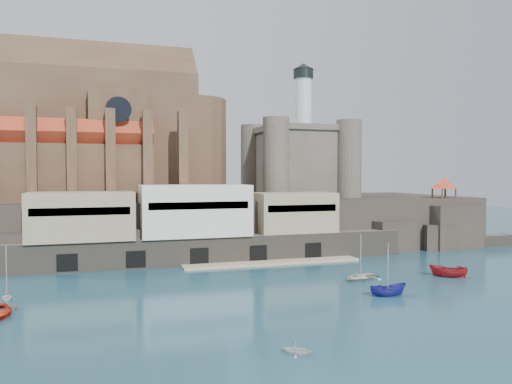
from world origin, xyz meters
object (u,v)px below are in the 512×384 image
Objects in this scene: church at (105,137)px; boat_1 at (297,354)px; boat_2 at (388,296)px; pavilion at (444,184)px; castle_keep at (298,158)px.

boat_1 is (14.13, -63.85, -22.13)m from church.
church is 9.97× the size of boat_2.
church is at bearing 166.52° from pavilion.
boat_1 is at bearing -77.52° from church.
boat_2 is (-8.03, -48.13, -18.31)m from castle_keep.
boat_1 is (-26.08, -63.08, -18.31)m from castle_keep.
pavilion is at bearing -30.18° from castle_keep.
church is 17.59× the size of boat_1.
pavilion is at bearing -13.48° from church.
church is 68.65m from pavilion.
boat_1 is at bearing 134.56° from boat_2.
church is at bearing 178.89° from castle_keep.
church is at bearing 49.45° from boat_1.
church reaches higher than boat_2.
church is 69.04m from boat_1.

